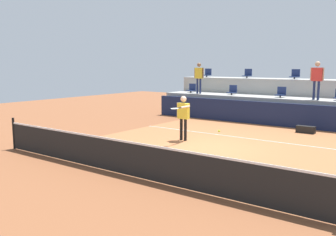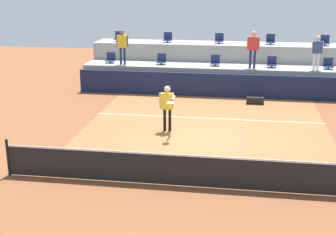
% 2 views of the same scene
% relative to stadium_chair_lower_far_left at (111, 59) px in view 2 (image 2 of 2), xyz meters
% --- Properties ---
extents(ground_plane, '(40.00, 40.00, 0.00)m').
position_rel_stadium_chair_lower_far_left_xyz_m(ground_plane, '(5.30, -7.23, -1.46)').
color(ground_plane, brown).
extents(court_inner_paint, '(9.00, 10.00, 0.01)m').
position_rel_stadium_chair_lower_far_left_xyz_m(court_inner_paint, '(5.30, -6.23, -1.46)').
color(court_inner_paint, '#A36038').
rests_on(court_inner_paint, ground_plane).
extents(court_service_line, '(9.00, 0.06, 0.00)m').
position_rel_stadium_chair_lower_far_left_xyz_m(court_service_line, '(5.30, -4.83, -1.46)').
color(court_service_line, silver).
rests_on(court_service_line, ground_plane).
extents(tennis_net, '(10.48, 0.08, 1.07)m').
position_rel_stadium_chair_lower_far_left_xyz_m(tennis_net, '(5.30, -11.23, -0.97)').
color(tennis_net, black).
rests_on(tennis_net, ground_plane).
extents(sponsor_backboard, '(13.00, 0.16, 1.10)m').
position_rel_stadium_chair_lower_far_left_xyz_m(sponsor_backboard, '(5.30, -1.23, -0.91)').
color(sponsor_backboard, '#141E42').
rests_on(sponsor_backboard, ground_plane).
extents(seating_tier_lower, '(13.00, 1.80, 1.25)m').
position_rel_stadium_chair_lower_far_left_xyz_m(seating_tier_lower, '(5.30, 0.07, -0.84)').
color(seating_tier_lower, '#9E9E99').
rests_on(seating_tier_lower, ground_plane).
extents(seating_tier_upper, '(13.00, 1.80, 2.10)m').
position_rel_stadium_chair_lower_far_left_xyz_m(seating_tier_upper, '(5.30, 1.87, -0.41)').
color(seating_tier_upper, '#9E9E99').
rests_on(seating_tier_upper, ground_plane).
extents(stadium_chair_lower_far_left, '(0.44, 0.40, 0.52)m').
position_rel_stadium_chair_lower_far_left_xyz_m(stadium_chair_lower_far_left, '(0.00, 0.00, 0.00)').
color(stadium_chair_lower_far_left, '#2D2D33').
rests_on(stadium_chair_lower_far_left, seating_tier_lower).
extents(stadium_chair_lower_left, '(0.44, 0.40, 0.52)m').
position_rel_stadium_chair_lower_far_left_xyz_m(stadium_chair_lower_left, '(2.61, 0.00, 0.00)').
color(stadium_chair_lower_left, '#2D2D33').
rests_on(stadium_chair_lower_left, seating_tier_lower).
extents(stadium_chair_lower_center, '(0.44, 0.40, 0.52)m').
position_rel_stadium_chair_lower_far_left_xyz_m(stadium_chair_lower_center, '(5.27, 0.00, 0.00)').
color(stadium_chair_lower_center, '#2D2D33').
rests_on(stadium_chair_lower_center, seating_tier_lower).
extents(stadium_chair_lower_right, '(0.44, 0.40, 0.52)m').
position_rel_stadium_chair_lower_far_left_xyz_m(stadium_chair_lower_right, '(7.98, 0.00, 0.00)').
color(stadium_chair_lower_right, '#2D2D33').
rests_on(stadium_chair_lower_right, seating_tier_lower).
extents(stadium_chair_lower_far_right, '(0.44, 0.40, 0.52)m').
position_rel_stadium_chair_lower_far_left_xyz_m(stadium_chair_lower_far_right, '(10.59, 0.00, 0.00)').
color(stadium_chair_lower_far_right, '#2D2D33').
rests_on(stadium_chair_lower_far_right, seating_tier_lower).
extents(stadium_chair_upper_far_left, '(0.44, 0.40, 0.52)m').
position_rel_stadium_chair_lower_far_left_xyz_m(stadium_chair_upper_far_left, '(-0.02, 1.80, 0.85)').
color(stadium_chair_upper_far_left, '#2D2D33').
rests_on(stadium_chair_upper_far_left, seating_tier_upper).
extents(stadium_chair_upper_left, '(0.44, 0.40, 0.52)m').
position_rel_stadium_chair_lower_far_left_xyz_m(stadium_chair_upper_left, '(2.64, 1.80, 0.85)').
color(stadium_chair_upper_left, '#2D2D33').
rests_on(stadium_chair_upper_left, seating_tier_upper).
extents(stadium_chair_upper_center, '(0.44, 0.40, 0.52)m').
position_rel_stadium_chair_lower_far_left_xyz_m(stadium_chair_upper_center, '(5.35, 1.80, 0.85)').
color(stadium_chair_upper_center, '#2D2D33').
rests_on(stadium_chair_upper_center, seating_tier_upper).
extents(stadium_chair_upper_right, '(0.44, 0.40, 0.52)m').
position_rel_stadium_chair_lower_far_left_xyz_m(stadium_chair_upper_right, '(7.96, 1.80, 0.85)').
color(stadium_chair_upper_right, '#2D2D33').
rests_on(stadium_chair_upper_right, seating_tier_upper).
extents(stadium_chair_upper_far_right, '(0.44, 0.40, 0.52)m').
position_rel_stadium_chair_lower_far_left_xyz_m(stadium_chair_upper_far_right, '(10.64, 1.80, 0.85)').
color(stadium_chair_upper_far_right, '#2D2D33').
rests_on(stadium_chair_upper_far_right, seating_tier_upper).
extents(tennis_player, '(0.67, 1.19, 1.69)m').
position_rel_stadium_chair_lower_far_left_xyz_m(tennis_player, '(3.94, -6.66, -0.43)').
color(tennis_player, black).
rests_on(tennis_player, ground_plane).
extents(spectator_in_grey, '(0.60, 0.23, 1.71)m').
position_rel_stadium_chair_lower_far_left_xyz_m(spectator_in_grey, '(0.73, -0.38, 0.82)').
color(spectator_in_grey, navy).
rests_on(spectator_in_grey, seating_tier_lower).
extents(spectator_in_white, '(0.61, 0.24, 1.75)m').
position_rel_stadium_chair_lower_far_left_xyz_m(spectator_in_white, '(7.04, -0.38, 0.85)').
color(spectator_in_white, navy).
rests_on(spectator_in_white, seating_tier_lower).
extents(spectator_leaning_on_rail, '(0.56, 0.28, 1.59)m').
position_rel_stadium_chair_lower_far_left_xyz_m(spectator_leaning_on_rail, '(9.96, -0.38, 0.73)').
color(spectator_leaning_on_rail, white).
rests_on(spectator_leaning_on_rail, seating_tier_lower).
extents(tennis_ball, '(0.07, 0.07, 0.07)m').
position_rel_stadium_chair_lower_far_left_xyz_m(tennis_ball, '(6.63, -8.75, -0.51)').
color(tennis_ball, '#CCE033').
extents(equipment_bag, '(0.76, 0.28, 0.30)m').
position_rel_stadium_chair_lower_far_left_xyz_m(equipment_bag, '(7.21, -2.28, -1.31)').
color(equipment_bag, black).
rests_on(equipment_bag, ground_plane).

